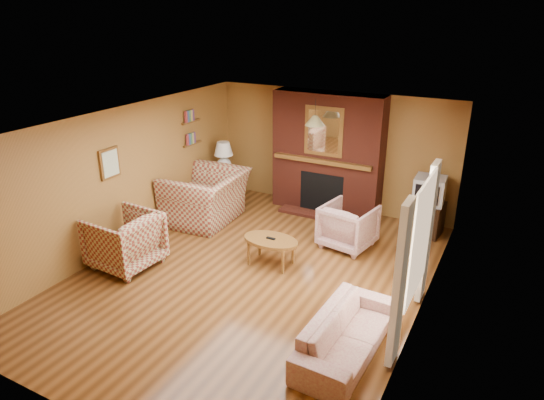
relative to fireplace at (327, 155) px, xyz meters
The scene contains 20 objects.
floor 3.21m from the fireplace, 90.00° to the right, with size 6.50×6.50×0.00m, color #4A280F.
ceiling 3.22m from the fireplace, 90.00° to the right, with size 6.50×6.50×0.00m, color white.
wall_back 0.27m from the fireplace, 90.00° to the left, with size 6.50×6.50×0.00m, color #9A652F.
wall_front 6.23m from the fireplace, 90.00° to the right, with size 6.50×6.50×0.00m, color #9A652F.
wall_left 3.89m from the fireplace, 129.95° to the right, with size 6.50×6.50×0.00m, color #9A652F.
wall_right 3.89m from the fireplace, 50.05° to the right, with size 6.50×6.50×0.00m, color #9A652F.
fireplace is the anchor object (origin of this frame).
window_right 4.02m from the fireplace, 52.40° to the right, with size 0.10×1.85×2.00m.
bookshelf 2.72m from the fireplace, 156.05° to the right, with size 0.09×0.55×0.71m.
botanical_print 4.12m from the fireplace, 126.90° to the right, with size 0.05×0.40×0.50m.
pendant_light 1.07m from the fireplace, 90.00° to the right, with size 0.36×0.36×0.48m.
plaid_loveseat 2.52m from the fireplace, 139.67° to the right, with size 1.49×1.31×0.97m, color maroon.
plaid_armchair 4.21m from the fireplace, 118.05° to the right, with size 0.96×0.99×0.90m, color maroon.
floral_sofa 4.53m from the fireplace, 64.66° to the right, with size 1.79×0.70×0.52m, color #B5A88C.
floral_armchair 1.83m from the fireplace, 54.32° to the right, with size 0.82×0.85×0.77m, color #B5A88C.
coffee_table 2.65m from the fireplace, 88.15° to the right, with size 0.92×0.57×0.47m.
side_table 2.33m from the fireplace, 165.71° to the right, with size 0.49×0.49×0.65m, color brown.
table_lamp 2.17m from the fireplace, 165.71° to the right, with size 0.39×0.39×0.65m.
tv_stand 2.24m from the fireplace, ahead, with size 0.56×0.51×0.61m, color black.
crt_tv 2.08m from the fireplace, ahead, with size 0.55×0.55×0.48m.
Camera 1 is at (3.35, -5.68, 3.89)m, focal length 32.00 mm.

